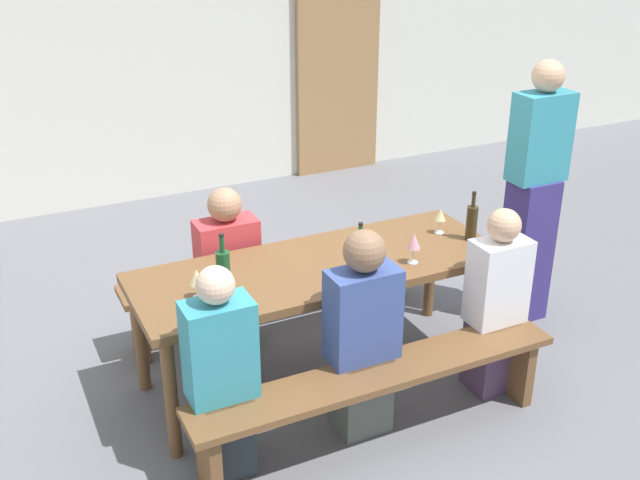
# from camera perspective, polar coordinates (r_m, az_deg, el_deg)

# --- Properties ---
(ground_plane) EXTENTS (24.00, 24.00, 0.00)m
(ground_plane) POSITION_cam_1_polar(r_m,az_deg,el_deg) (4.70, 0.00, -10.04)
(ground_plane) COLOR slate
(back_wall) EXTENTS (14.00, 0.20, 3.20)m
(back_wall) POSITION_cam_1_polar(r_m,az_deg,el_deg) (7.23, -12.56, 15.50)
(back_wall) COLOR silver
(back_wall) RESTS_ON ground
(wooden_door) EXTENTS (0.90, 0.06, 2.10)m
(wooden_door) POSITION_cam_1_polar(r_m,az_deg,el_deg) (7.83, 1.37, 12.61)
(wooden_door) COLOR #9E7247
(wooden_door) RESTS_ON ground
(tasting_table) EXTENTS (2.14, 0.77, 0.75)m
(tasting_table) POSITION_cam_1_polar(r_m,az_deg,el_deg) (4.35, 0.00, -2.74)
(tasting_table) COLOR brown
(tasting_table) RESTS_ON ground
(bench_near) EXTENTS (2.04, 0.30, 0.45)m
(bench_near) POSITION_cam_1_polar(r_m,az_deg,el_deg) (4.00, 4.38, -10.83)
(bench_near) COLOR brown
(bench_near) RESTS_ON ground
(bench_far) EXTENTS (2.04, 0.30, 0.45)m
(bench_far) POSITION_cam_1_polar(r_m,az_deg,el_deg) (5.05, -3.41, -2.69)
(bench_far) COLOR brown
(bench_far) RESTS_ON ground
(wine_bottle_0) EXTENTS (0.07, 0.07, 0.31)m
(wine_bottle_0) POSITION_cam_1_polar(r_m,az_deg,el_deg) (4.67, 11.33, 1.34)
(wine_bottle_0) COLOR #332814
(wine_bottle_0) RESTS_ON tasting_table
(wine_bottle_1) EXTENTS (0.07, 0.07, 0.31)m
(wine_bottle_1) POSITION_cam_1_polar(r_m,az_deg,el_deg) (4.16, 3.02, -1.14)
(wine_bottle_1) COLOR #234C2D
(wine_bottle_1) RESTS_ON tasting_table
(wine_bottle_2) EXTENTS (0.07, 0.07, 0.33)m
(wine_bottle_2) POSITION_cam_1_polar(r_m,az_deg,el_deg) (4.00, -7.27, -2.27)
(wine_bottle_2) COLOR #194723
(wine_bottle_2) RESTS_ON tasting_table
(wine_glass_0) EXTENTS (0.08, 0.08, 0.17)m
(wine_glass_0) POSITION_cam_1_polar(r_m,az_deg,el_deg) (3.96, -9.25, -2.82)
(wine_glass_0) COLOR silver
(wine_glass_0) RESTS_ON tasting_table
(wine_glass_1) EXTENTS (0.08, 0.08, 0.19)m
(wine_glass_1) POSITION_cam_1_polar(r_m,az_deg,el_deg) (4.30, 7.06, -0.12)
(wine_glass_1) COLOR silver
(wine_glass_1) RESTS_ON tasting_table
(wine_glass_2) EXTENTS (0.07, 0.07, 0.16)m
(wine_glass_2) POSITION_cam_1_polar(r_m,az_deg,el_deg) (4.72, 9.04, 1.80)
(wine_glass_2) COLOR silver
(wine_glass_2) RESTS_ON tasting_table
(seated_guest_near_0) EXTENTS (0.33, 0.24, 1.14)m
(seated_guest_near_0) POSITION_cam_1_polar(r_m,az_deg,el_deg) (3.74, -7.42, -10.29)
(seated_guest_near_0) COLOR #283238
(seated_guest_near_0) RESTS_ON ground
(seated_guest_near_1) EXTENTS (0.37, 0.24, 1.17)m
(seated_guest_near_1) POSITION_cam_1_polar(r_m,az_deg,el_deg) (3.98, 3.19, -7.32)
(seated_guest_near_1) COLOR #535952
(seated_guest_near_1) RESTS_ON ground
(seated_guest_near_2) EXTENTS (0.32, 0.24, 1.13)m
(seated_guest_near_2) POSITION_cam_1_polar(r_m,az_deg,el_deg) (4.43, 13.04, -4.85)
(seated_guest_near_2) COLOR #533A59
(seated_guest_near_2) RESTS_ON ground
(seated_guest_far_0) EXTENTS (0.38, 0.24, 1.09)m
(seated_guest_far_0) POSITION_cam_1_polar(r_m,az_deg,el_deg) (4.74, -6.89, -2.59)
(seated_guest_far_0) COLOR #3E5054
(seated_guest_far_0) RESTS_ON ground
(standing_host) EXTENTS (0.36, 0.24, 1.76)m
(standing_host) POSITION_cam_1_polar(r_m,az_deg,el_deg) (5.13, 15.71, 2.99)
(standing_host) COLOR navy
(standing_host) RESTS_ON ground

